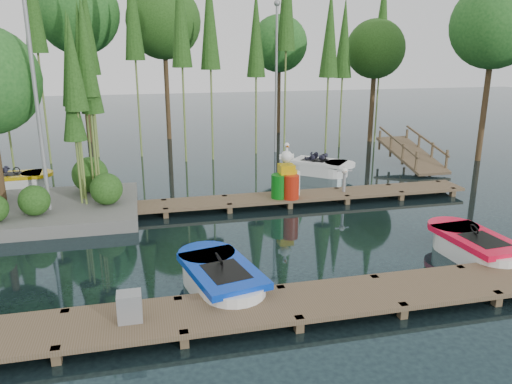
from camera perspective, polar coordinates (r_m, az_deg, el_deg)
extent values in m
plane|color=#1C2F34|center=(14.25, -1.50, -4.93)|extent=(90.00, 90.00, 0.00)
cube|color=brown|center=(10.19, 3.83, -12.57)|extent=(18.00, 1.50, 0.10)
cube|color=brown|center=(9.53, -21.80, -17.47)|extent=(0.16, 0.16, 0.50)
cube|color=brown|center=(10.59, -20.87, -13.74)|extent=(0.16, 0.16, 0.50)
cube|color=brown|center=(9.41, -8.19, -16.82)|extent=(0.16, 0.16, 0.50)
cube|color=brown|center=(10.48, -8.86, -13.10)|extent=(0.16, 0.16, 0.50)
cube|color=brown|center=(9.77, 4.93, -15.32)|extent=(0.16, 0.16, 0.50)
cube|color=brown|center=(10.81, 2.82, -11.94)|extent=(0.16, 0.16, 0.50)
cube|color=brown|center=(10.57, 16.40, -13.36)|extent=(0.16, 0.16, 0.50)
cube|color=brown|center=(11.54, 13.31, -10.48)|extent=(0.16, 0.16, 0.50)
cube|color=brown|center=(11.71, 25.78, -11.34)|extent=(0.16, 0.16, 0.50)
cube|color=brown|center=(12.59, 22.22, -8.95)|extent=(0.16, 0.16, 0.50)
cube|color=brown|center=(16.68, 0.09, -0.81)|extent=(15.00, 1.20, 0.10)
cube|color=brown|center=(16.23, -24.71, -3.60)|extent=(0.16, 0.16, 0.50)
cube|color=brown|center=(17.12, -24.13, -2.53)|extent=(0.16, 0.16, 0.50)
cube|color=brown|center=(15.93, -17.56, -3.19)|extent=(0.16, 0.16, 0.50)
cube|color=brown|center=(16.84, -17.36, -2.13)|extent=(0.16, 0.16, 0.50)
cube|color=brown|center=(15.88, -10.25, -2.73)|extent=(0.16, 0.16, 0.50)
cube|color=brown|center=(16.80, -10.45, -1.68)|extent=(0.16, 0.16, 0.50)
cube|color=brown|center=(16.10, -3.03, -2.22)|extent=(0.16, 0.16, 0.50)
cube|color=brown|center=(17.00, -3.62, -1.22)|extent=(0.16, 0.16, 0.50)
cube|color=brown|center=(16.56, 3.89, -1.71)|extent=(0.16, 0.16, 0.50)
cube|color=brown|center=(17.43, 2.97, -0.76)|extent=(0.16, 0.16, 0.50)
cube|color=brown|center=(17.24, 10.35, -1.20)|extent=(0.16, 0.16, 0.50)
cube|color=brown|center=(18.08, 9.15, -0.31)|extent=(0.16, 0.16, 0.50)
cube|color=brown|center=(18.13, 16.24, -0.73)|extent=(0.16, 0.16, 0.50)
cube|color=brown|center=(18.93, 14.84, 0.10)|extent=(0.16, 0.16, 0.50)
cube|color=brown|center=(19.19, 21.54, -0.29)|extent=(0.16, 0.16, 0.50)
cube|color=brown|center=(19.95, 20.00, 0.47)|extent=(0.16, 0.16, 0.50)
cube|color=#63635F|center=(17.09, -23.84, -2.08)|extent=(6.20, 4.20, 0.42)
sphere|color=#29561B|center=(15.92, -24.00, -0.89)|extent=(0.90, 0.90, 0.90)
sphere|color=#29561B|center=(17.79, -18.43, 1.90)|extent=(1.20, 1.20, 1.20)
sphere|color=#29561B|center=(16.22, -16.73, 0.34)|extent=(1.00, 1.00, 1.00)
cylinder|color=olive|center=(16.78, -18.71, 7.95)|extent=(0.07, 0.07, 5.93)
cone|color=#29561B|center=(16.64, -19.38, 15.02)|extent=(0.70, 0.70, 2.97)
cylinder|color=olive|center=(16.67, -19.81, 7.33)|extent=(0.07, 0.07, 5.66)
cone|color=#29561B|center=(16.51, -20.49, 14.12)|extent=(0.70, 0.70, 2.83)
cylinder|color=olive|center=(16.84, -17.95, 6.82)|extent=(0.07, 0.07, 5.22)
cone|color=#29561B|center=(16.66, -18.51, 13.02)|extent=(0.70, 0.70, 2.61)
cylinder|color=olive|center=(16.06, -19.55, 6.80)|extent=(0.07, 0.07, 5.53)
cone|color=#29561B|center=(15.88, -20.23, 13.69)|extent=(0.70, 0.70, 2.76)
cylinder|color=olive|center=(16.33, -19.77, 4.21)|extent=(0.07, 0.07, 4.01)
cone|color=#29561B|center=(16.12, -20.25, 9.09)|extent=(0.70, 0.70, 2.01)
cylinder|color=olive|center=(16.65, -18.33, 8.23)|extent=(0.07, 0.07, 6.11)
cone|color=#29561B|center=(16.51, -19.02, 15.58)|extent=(0.70, 0.70, 3.05)
cylinder|color=#4A351F|center=(25.28, 24.79, 10.02)|extent=(0.26, 0.26, 6.06)
sphere|color=#2B6A26|center=(25.21, 25.64, 16.84)|extent=(3.81, 3.81, 3.81)
cylinder|color=#4A351F|center=(28.73, 13.17, 10.62)|extent=(0.26, 0.26, 5.02)
sphere|color=#29561B|center=(28.61, 13.50, 15.62)|extent=(3.16, 3.16, 3.16)
cylinder|color=#4A351F|center=(30.98, 2.58, 11.67)|extent=(0.26, 0.26, 5.31)
sphere|color=#2B6A26|center=(30.88, 2.65, 16.59)|extent=(3.34, 3.34, 3.34)
cylinder|color=#4A351F|center=(29.15, -10.18, 12.28)|extent=(0.26, 0.26, 6.46)
sphere|color=#29561B|center=(29.11, -10.51, 18.63)|extent=(4.06, 4.06, 4.06)
cylinder|color=#4A351F|center=(29.18, -19.07, 12.05)|extent=(0.26, 0.26, 6.85)
sphere|color=#2B6A26|center=(29.18, -19.72, 18.76)|extent=(4.31, 4.31, 4.31)
cylinder|color=olive|center=(23.91, -27.04, 11.18)|extent=(0.09, 0.09, 7.48)
cylinder|color=olive|center=(24.16, -23.64, 14.23)|extent=(0.09, 0.09, 9.66)
cylinder|color=olive|center=(24.95, -18.30, 12.51)|extent=(0.09, 0.09, 7.69)
cone|color=#29561B|center=(24.93, -18.75, 17.43)|extent=(0.90, 0.90, 4.23)
cylinder|color=olive|center=(24.49, -13.59, 14.33)|extent=(0.09, 0.09, 8.99)
cone|color=#29561B|center=(24.55, -14.01, 20.20)|extent=(0.90, 0.90, 4.94)
cylinder|color=olive|center=(22.98, -8.40, 13.80)|extent=(0.09, 0.09, 8.44)
cone|color=#29561B|center=(23.01, -8.66, 19.69)|extent=(0.90, 0.90, 4.64)
cylinder|color=olive|center=(23.27, -5.18, 13.67)|extent=(0.09, 0.09, 8.22)
cone|color=#29561B|center=(23.28, -5.34, 19.34)|extent=(0.90, 0.90, 4.52)
cylinder|color=olive|center=(24.58, 0.01, 12.92)|extent=(0.09, 0.09, 7.41)
cone|color=#29561B|center=(24.54, 0.01, 17.76)|extent=(0.90, 0.90, 4.07)
cylinder|color=olive|center=(25.15, 3.42, 15.68)|extent=(0.09, 0.09, 9.77)
cylinder|color=olive|center=(24.56, 8.25, 12.76)|extent=(0.09, 0.09, 7.40)
cone|color=#29561B|center=(24.53, 8.45, 17.59)|extent=(0.90, 0.90, 4.07)
cylinder|color=olive|center=(26.57, 9.83, 12.67)|extent=(0.09, 0.09, 7.14)
cone|color=#29561B|center=(26.52, 10.05, 16.98)|extent=(0.90, 0.90, 3.93)
cylinder|color=olive|center=(28.51, 13.95, 14.15)|extent=(0.09, 0.09, 8.61)
cone|color=#29561B|center=(28.54, 14.30, 18.98)|extent=(0.90, 0.90, 4.74)
cylinder|color=gray|center=(15.84, -23.73, 8.94)|extent=(0.12, 0.12, 7.00)
cylinder|color=gray|center=(24.98, 2.32, 12.50)|extent=(0.12, 0.12, 7.00)
sphere|color=gray|center=(24.99, 2.42, 20.76)|extent=(0.30, 0.30, 0.30)
cube|color=brown|center=(23.21, 17.32, 4.12)|extent=(1.50, 3.94, 0.95)
cube|color=brown|center=(21.50, 17.84, 3.26)|extent=(0.08, 0.08, 0.90)
cube|color=brown|center=(22.40, 16.44, 4.17)|extent=(0.08, 0.08, 0.90)
cube|color=brown|center=(23.32, 15.15, 5.01)|extent=(0.08, 0.08, 0.90)
cube|color=brown|center=(24.26, 13.95, 5.78)|extent=(0.08, 0.08, 0.90)
cube|color=brown|center=(22.75, 15.92, 5.54)|extent=(0.06, 3.54, 0.83)
cube|color=brown|center=(22.25, 20.94, 3.38)|extent=(0.08, 0.08, 0.90)
cube|color=brown|center=(23.12, 19.47, 4.26)|extent=(0.08, 0.08, 0.90)
cube|color=brown|center=(24.02, 18.10, 5.08)|extent=(0.08, 0.08, 0.90)
cube|color=brown|center=(24.93, 16.83, 5.83)|extent=(0.08, 0.08, 0.90)
cube|color=brown|center=(23.46, 18.93, 5.60)|extent=(0.06, 3.54, 0.83)
cube|color=white|center=(10.99, -3.87, -10.47)|extent=(1.55, 1.56, 0.60)
cylinder|color=white|center=(11.54, -5.11, -9.13)|extent=(1.55, 1.55, 0.60)
cylinder|color=white|center=(10.46, -2.50, -11.95)|extent=(1.55, 1.55, 0.60)
cube|color=#0733B8|center=(10.85, -3.91, -8.94)|extent=(1.78, 2.50, 0.15)
cylinder|color=#0733B8|center=(11.67, -5.67, -7.12)|extent=(1.58, 1.58, 0.15)
cube|color=black|center=(10.65, -3.47, -9.16)|extent=(1.02, 1.22, 0.06)
torus|color=black|center=(10.90, -4.25, -7.58)|extent=(0.22, 0.33, 0.29)
cube|color=white|center=(13.79, 23.85, -6.20)|extent=(1.36, 1.37, 0.58)
cylinder|color=white|center=(14.24, 22.18, -5.30)|extent=(1.36, 1.36, 0.58)
cylinder|color=white|center=(13.36, 25.63, -7.14)|extent=(1.36, 1.36, 0.58)
cube|color=red|center=(13.68, 24.00, -4.96)|extent=(1.45, 2.30, 0.15)
cylinder|color=red|center=(14.34, 21.59, -3.73)|extent=(1.38, 1.38, 0.15)
cube|color=black|center=(13.52, 24.60, -5.07)|extent=(0.86, 1.10, 0.06)
torus|color=black|center=(13.72, 23.67, -3.92)|extent=(0.18, 0.30, 0.28)
cube|color=white|center=(20.96, -25.94, 0.93)|extent=(1.24, 1.23, 0.53)
cylinder|color=white|center=(20.88, -24.37, 1.07)|extent=(1.23, 1.23, 0.53)
cube|color=#D0A30A|center=(20.90, -26.04, 1.69)|extent=(2.09, 1.31, 0.13)
cylinder|color=#D0A30A|center=(20.78, -23.74, 1.90)|extent=(1.26, 1.26, 0.13)
cube|color=black|center=(20.92, -26.57, 1.76)|extent=(1.00, 0.78, 0.06)
torus|color=black|center=(20.83, -25.71, 2.24)|extent=(0.27, 0.16, 0.25)
imported|color=#1E1E2D|center=(20.88, -26.78, 2.37)|extent=(0.44, 0.34, 0.94)
cube|color=white|center=(21.11, 7.20, 2.61)|extent=(1.74, 1.74, 0.56)
cylinder|color=white|center=(20.92, 8.79, 2.42)|extent=(1.73, 1.73, 0.56)
cylinder|color=white|center=(21.32, 5.64, 2.80)|extent=(1.73, 1.73, 0.56)
cube|color=white|center=(21.04, 7.23, 3.43)|extent=(2.44, 2.34, 0.14)
cylinder|color=white|center=(20.77, 9.56, 3.15)|extent=(1.76, 1.76, 0.14)
cube|color=black|center=(21.10, 6.71, 3.61)|extent=(1.26, 1.24, 0.06)
torus|color=black|center=(20.95, 7.65, 3.93)|extent=(0.31, 0.30, 0.27)
imported|color=#1E1E2D|center=(21.07, 6.60, 4.18)|extent=(0.51, 0.50, 0.92)
imported|color=#1E1E2D|center=(21.29, 7.84, 4.09)|extent=(0.39, 0.38, 0.70)
cube|color=gray|center=(9.67, -14.25, -12.58)|extent=(0.45, 0.38, 0.55)
cylinder|color=#D0A30A|center=(16.82, 3.75, 1.04)|extent=(0.59, 0.59, 0.88)
cylinder|color=#0B6512|center=(16.55, 2.67, 0.66)|extent=(0.53, 0.53, 0.80)
cylinder|color=white|center=(16.95, 4.15, 1.01)|extent=(0.53, 0.53, 0.80)
cylinder|color=#B3200C|center=(16.49, 4.02, 0.57)|extent=(0.53, 0.53, 0.80)
cube|color=#D0A30A|center=(16.57, 3.50, 2.65)|extent=(0.49, 0.49, 0.31)
sphere|color=white|center=(16.47, 3.52, 4.07)|extent=(0.39, 0.39, 0.39)
cylinder|color=white|center=(16.43, 3.53, 4.83)|extent=(0.09, 0.09, 0.27)
sphere|color=white|center=(16.40, 3.54, 5.35)|extent=(0.18, 0.18, 0.18)
cone|color=#EB5F0C|center=(16.24, 3.72, 5.17)|extent=(0.09, 0.27, 0.09)
cube|color=white|center=(16.47, 3.52, 4.07)|extent=(0.49, 0.05, 0.16)
cylinder|color=gray|center=(17.53, 10.04, 1.05)|extent=(0.11, 0.11, 0.64)
sphere|color=white|center=(17.43, 10.11, 2.40)|extent=(0.21, 0.21, 0.21)
cube|color=gray|center=(17.43, 10.11, 2.40)|extent=(0.53, 0.04, 0.04)
cone|color=#EB5F0C|center=(17.31, 10.27, 2.30)|extent=(0.04, 0.11, 0.04)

